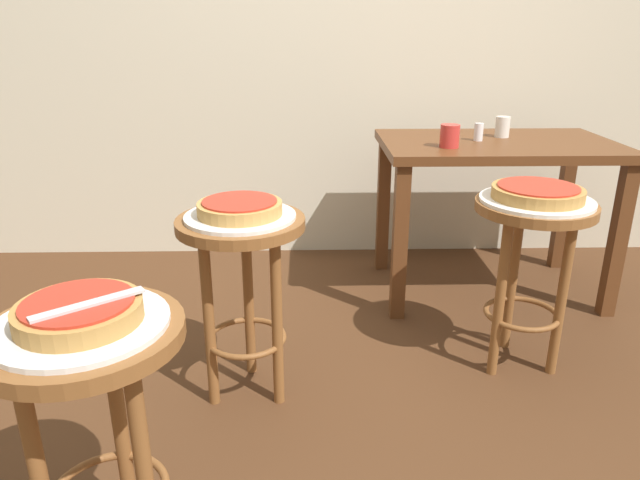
{
  "coord_description": "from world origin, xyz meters",
  "views": [
    {
      "loc": [
        -0.24,
        -1.51,
        1.21
      ],
      "look_at": [
        -0.19,
        0.21,
        0.57
      ],
      "focal_mm": 32.78,
      "sensor_mm": 36.0,
      "label": 1
    }
  ],
  "objects_px": {
    "stool_foreground": "(92,393)",
    "pizza_leftside": "(538,192)",
    "cup_near_edge": "(450,136)",
    "condiment_shaker": "(479,132)",
    "stool_middle": "(243,264)",
    "serving_plate_leftside": "(537,200)",
    "pizza_server_knife": "(89,304)",
    "stool_leftside": "(531,245)",
    "serving_plate_middle": "(240,216)",
    "pizza_foreground": "(79,312)",
    "serving_plate_foreground": "(81,324)",
    "dining_table": "(496,167)",
    "cup_far_edge": "(502,127)",
    "pizza_middle": "(240,208)"
  },
  "relations": [
    {
      "from": "cup_near_edge",
      "to": "condiment_shaker",
      "type": "distance_m",
      "value": 0.22
    },
    {
      "from": "serving_plate_leftside",
      "to": "pizza_server_knife",
      "type": "xyz_separation_m",
      "value": [
        -1.21,
        -0.87,
        0.06
      ]
    },
    {
      "from": "serving_plate_middle",
      "to": "pizza_leftside",
      "type": "relative_size",
      "value": 1.14
    },
    {
      "from": "condiment_shaker",
      "to": "serving_plate_foreground",
      "type": "bearing_deg",
      "value": -128.72
    },
    {
      "from": "stool_middle",
      "to": "condiment_shaker",
      "type": "relative_size",
      "value": 8.23
    },
    {
      "from": "serving_plate_leftside",
      "to": "cup_near_edge",
      "type": "distance_m",
      "value": 0.57
    },
    {
      "from": "stool_leftside",
      "to": "cup_near_edge",
      "type": "xyz_separation_m",
      "value": [
        -0.19,
        0.53,
        0.29
      ]
    },
    {
      "from": "serving_plate_foreground",
      "to": "pizza_foreground",
      "type": "bearing_deg",
      "value": -90.0
    },
    {
      "from": "stool_foreground",
      "to": "serving_plate_middle",
      "type": "distance_m",
      "value": 0.76
    },
    {
      "from": "serving_plate_foreground",
      "to": "pizza_middle",
      "type": "bearing_deg",
      "value": 70.54
    },
    {
      "from": "stool_middle",
      "to": "stool_leftside",
      "type": "height_order",
      "value": "same"
    },
    {
      "from": "stool_leftside",
      "to": "pizza_server_knife",
      "type": "bearing_deg",
      "value": -144.34
    },
    {
      "from": "dining_table",
      "to": "serving_plate_leftside",
      "type": "bearing_deg",
      "value": -95.9
    },
    {
      "from": "cup_near_edge",
      "to": "serving_plate_foreground",
      "type": "bearing_deg",
      "value": -127.51
    },
    {
      "from": "pizza_middle",
      "to": "cup_near_edge",
      "type": "bearing_deg",
      "value": 39.98
    },
    {
      "from": "serving_plate_leftside",
      "to": "pizza_server_knife",
      "type": "distance_m",
      "value": 1.49
    },
    {
      "from": "cup_near_edge",
      "to": "serving_plate_middle",
      "type": "bearing_deg",
      "value": -140.02
    },
    {
      "from": "dining_table",
      "to": "pizza_foreground",
      "type": "bearing_deg",
      "value": -130.83
    },
    {
      "from": "serving_plate_leftside",
      "to": "pizza_server_knife",
      "type": "height_order",
      "value": "pizza_server_knife"
    },
    {
      "from": "pizza_middle",
      "to": "cup_far_edge",
      "type": "relative_size",
      "value": 2.84
    },
    {
      "from": "stool_foreground",
      "to": "cup_near_edge",
      "type": "bearing_deg",
      "value": 52.49
    },
    {
      "from": "serving_plate_leftside",
      "to": "cup_near_edge",
      "type": "xyz_separation_m",
      "value": [
        -0.19,
        0.53,
        0.13
      ]
    },
    {
      "from": "serving_plate_foreground",
      "to": "pizza_foreground",
      "type": "xyz_separation_m",
      "value": [
        0.0,
        -0.0,
        0.03
      ]
    },
    {
      "from": "serving_plate_foreground",
      "to": "pizza_server_knife",
      "type": "bearing_deg",
      "value": -33.69
    },
    {
      "from": "serving_plate_foreground",
      "to": "pizza_leftside",
      "type": "bearing_deg",
      "value": 34.37
    },
    {
      "from": "stool_foreground",
      "to": "pizza_leftside",
      "type": "height_order",
      "value": "pizza_leftside"
    },
    {
      "from": "serving_plate_leftside",
      "to": "serving_plate_foreground",
      "type": "bearing_deg",
      "value": -145.63
    },
    {
      "from": "cup_far_edge",
      "to": "pizza_foreground",
      "type": "bearing_deg",
      "value": -130.09
    },
    {
      "from": "serving_plate_leftside",
      "to": "pizza_server_knife",
      "type": "bearing_deg",
      "value": -144.34
    },
    {
      "from": "dining_table",
      "to": "pizza_server_knife",
      "type": "height_order",
      "value": "dining_table"
    },
    {
      "from": "stool_foreground",
      "to": "cup_far_edge",
      "type": "distance_m",
      "value": 2.12
    },
    {
      "from": "stool_middle",
      "to": "serving_plate_leftside",
      "type": "xyz_separation_m",
      "value": [
        1.0,
        0.15,
        0.16
      ]
    },
    {
      "from": "pizza_foreground",
      "to": "serving_plate_foreground",
      "type": "bearing_deg",
      "value": 90.0
    },
    {
      "from": "stool_leftside",
      "to": "cup_far_edge",
      "type": "relative_size",
      "value": 6.82
    },
    {
      "from": "serving_plate_middle",
      "to": "condiment_shaker",
      "type": "height_order",
      "value": "condiment_shaker"
    },
    {
      "from": "serving_plate_leftside",
      "to": "cup_far_edge",
      "type": "height_order",
      "value": "cup_far_edge"
    },
    {
      "from": "stool_middle",
      "to": "serving_plate_middle",
      "type": "xyz_separation_m",
      "value": [
        -0.0,
        0.0,
        0.16
      ]
    },
    {
      "from": "stool_middle",
      "to": "cup_near_edge",
      "type": "height_order",
      "value": "cup_near_edge"
    },
    {
      "from": "stool_middle",
      "to": "cup_far_edge",
      "type": "bearing_deg",
      "value": 39.44
    },
    {
      "from": "pizza_leftside",
      "to": "condiment_shaker",
      "type": "distance_m",
      "value": 0.68
    },
    {
      "from": "serving_plate_middle",
      "to": "cup_near_edge",
      "type": "height_order",
      "value": "cup_near_edge"
    },
    {
      "from": "pizza_leftside",
      "to": "pizza_server_knife",
      "type": "bearing_deg",
      "value": -144.34
    },
    {
      "from": "stool_middle",
      "to": "stool_leftside",
      "type": "bearing_deg",
      "value": 8.7
    },
    {
      "from": "stool_leftside",
      "to": "condiment_shaker",
      "type": "distance_m",
      "value": 0.73
    },
    {
      "from": "cup_far_edge",
      "to": "pizza_server_knife",
      "type": "distance_m",
      "value": 2.1
    },
    {
      "from": "serving_plate_middle",
      "to": "cup_near_edge",
      "type": "relative_size",
      "value": 3.69
    },
    {
      "from": "serving_plate_foreground",
      "to": "pizza_foreground",
      "type": "distance_m",
      "value": 0.03
    },
    {
      "from": "serving_plate_foreground",
      "to": "pizza_leftside",
      "type": "xyz_separation_m",
      "value": [
        1.24,
        0.85,
        0.03
      ]
    },
    {
      "from": "stool_middle",
      "to": "dining_table",
      "type": "xyz_separation_m",
      "value": [
        1.07,
        0.82,
        0.13
      ]
    },
    {
      "from": "cup_near_edge",
      "to": "condiment_shaker",
      "type": "xyz_separation_m",
      "value": [
        0.16,
        0.15,
        -0.01
      ]
    }
  ]
}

